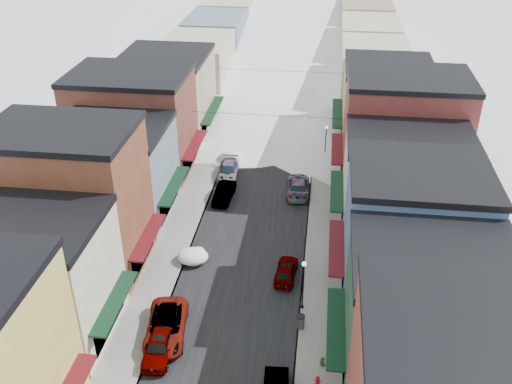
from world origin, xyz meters
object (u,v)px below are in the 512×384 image
(car_white_suv, at_px, (166,327))
(trash_can, at_px, (301,321))
(car_dark_hatch, at_px, (224,193))
(fire_hydrant, at_px, (317,381))
(car_silver_sedan, at_px, (159,346))
(streetlamp_near, at_px, (303,279))

(car_white_suv, distance_m, trash_can, 9.68)
(car_dark_hatch, relative_size, fire_hydrant, 6.05)
(car_silver_sedan, relative_size, trash_can, 4.21)
(car_white_suv, bearing_deg, trash_can, 3.41)
(streetlamp_near, bearing_deg, trash_can, -90.00)
(streetlamp_near, bearing_deg, car_dark_hatch, 119.58)
(trash_can, relative_size, streetlamp_near, 0.25)
(car_dark_hatch, bearing_deg, car_white_suv, -88.86)
(car_silver_sedan, height_order, streetlamp_near, streetlamp_near)
(car_silver_sedan, relative_size, fire_hydrant, 6.09)
(fire_hydrant, relative_size, trash_can, 0.69)
(car_silver_sedan, xyz_separation_m, car_dark_hatch, (0.80, 21.18, -0.03))
(car_silver_sedan, height_order, trash_can, car_silver_sedan)
(fire_hydrant, distance_m, trash_can, 5.35)
(car_white_suv, height_order, fire_hydrant, car_white_suv)
(car_dark_hatch, height_order, trash_can, car_dark_hatch)
(car_white_suv, distance_m, streetlamp_near, 10.52)
(car_white_suv, distance_m, car_dark_hatch, 19.39)
(trash_can, height_order, streetlamp_near, streetlamp_near)
(car_white_suv, distance_m, fire_hydrant, 11.39)
(car_dark_hatch, xyz_separation_m, streetlamp_near, (8.70, -15.33, 2.12))
(car_silver_sedan, relative_size, car_dark_hatch, 1.01)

